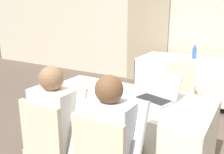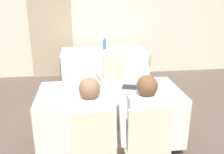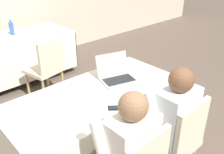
{
  "view_description": "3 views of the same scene",
  "coord_description": "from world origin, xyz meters",
  "px_view_note": "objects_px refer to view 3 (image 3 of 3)",
  "views": [
    {
      "loc": [
        1.1,
        -2.08,
        1.59
      ],
      "look_at": [
        0.0,
        -0.21,
        0.99
      ],
      "focal_mm": 40.0,
      "sensor_mm": 36.0,
      "label": 1
    },
    {
      "loc": [
        -0.33,
        -2.79,
        1.88
      ],
      "look_at": [
        0.0,
        -0.21,
        0.99
      ],
      "focal_mm": 40.0,
      "sensor_mm": 36.0,
      "label": 2
    },
    {
      "loc": [
        -1.25,
        -1.58,
        1.94
      ],
      "look_at": [
        0.0,
        -0.21,
        0.99
      ],
      "focal_mm": 40.0,
      "sensor_mm": 36.0,
      "label": 3
    }
  ],
  "objects_px": {
    "cell_phone": "(116,108)",
    "chair_far_spare": "(47,66)",
    "water_bottle": "(11,27)",
    "laptop": "(117,76)",
    "chair_near_right": "(176,139)",
    "person_checkered_shirt": "(123,148)",
    "person_white_shirt": "(168,119)"
  },
  "relations": [
    {
      "from": "water_bottle",
      "to": "person_checkered_shirt",
      "type": "bearing_deg",
      "value": -98.37
    },
    {
      "from": "cell_phone",
      "to": "water_bottle",
      "type": "xyz_separation_m",
      "value": [
        0.21,
        2.61,
        0.12
      ]
    },
    {
      "from": "chair_near_right",
      "to": "chair_far_spare",
      "type": "xyz_separation_m",
      "value": [
        -0.06,
        2.09,
        0.0
      ]
    },
    {
      "from": "water_bottle",
      "to": "chair_far_spare",
      "type": "bearing_deg",
      "value": -87.57
    },
    {
      "from": "cell_phone",
      "to": "water_bottle",
      "type": "relative_size",
      "value": 0.53
    },
    {
      "from": "cell_phone",
      "to": "water_bottle",
      "type": "bearing_deg",
      "value": 35.0
    },
    {
      "from": "chair_near_right",
      "to": "person_white_shirt",
      "type": "distance_m",
      "value": 0.19
    },
    {
      "from": "cell_phone",
      "to": "chair_near_right",
      "type": "bearing_deg",
      "value": -104.55
    },
    {
      "from": "person_checkered_shirt",
      "to": "chair_far_spare",
      "type": "bearing_deg",
      "value": -103.31
    },
    {
      "from": "water_bottle",
      "to": "person_white_shirt",
      "type": "xyz_separation_m",
      "value": [
        0.1,
        -2.93,
        -0.21
      ]
    },
    {
      "from": "laptop",
      "to": "chair_far_spare",
      "type": "bearing_deg",
      "value": 111.89
    },
    {
      "from": "chair_near_right",
      "to": "chair_far_spare",
      "type": "bearing_deg",
      "value": -88.32
    },
    {
      "from": "water_bottle",
      "to": "person_white_shirt",
      "type": "distance_m",
      "value": 2.94
    },
    {
      "from": "water_bottle",
      "to": "chair_far_spare",
      "type": "xyz_separation_m",
      "value": [
        0.04,
        -0.94,
        -0.37
      ]
    },
    {
      "from": "chair_far_spare",
      "to": "cell_phone",
      "type": "bearing_deg",
      "value": 70.58
    },
    {
      "from": "cell_phone",
      "to": "chair_far_spare",
      "type": "distance_m",
      "value": 1.71
    },
    {
      "from": "chair_near_right",
      "to": "cell_phone",
      "type": "bearing_deg",
      "value": -54.05
    },
    {
      "from": "chair_far_spare",
      "to": "person_checkered_shirt",
      "type": "distance_m",
      "value": 2.05
    },
    {
      "from": "water_bottle",
      "to": "laptop",
      "type": "bearing_deg",
      "value": -85.83
    },
    {
      "from": "laptop",
      "to": "water_bottle",
      "type": "xyz_separation_m",
      "value": [
        -0.16,
        2.23,
        0.08
      ]
    },
    {
      "from": "chair_far_spare",
      "to": "person_white_shirt",
      "type": "xyz_separation_m",
      "value": [
        0.06,
        -1.99,
        0.16
      ]
    },
    {
      "from": "cell_phone",
      "to": "chair_far_spare",
      "type": "xyz_separation_m",
      "value": [
        0.25,
        1.67,
        -0.25
      ]
    },
    {
      "from": "chair_far_spare",
      "to": "person_white_shirt",
      "type": "bearing_deg",
      "value": 80.71
    },
    {
      "from": "person_white_shirt",
      "to": "chair_far_spare",
      "type": "bearing_deg",
      "value": -88.24
    },
    {
      "from": "water_bottle",
      "to": "person_checkered_shirt",
      "type": "relative_size",
      "value": 0.23
    },
    {
      "from": "cell_phone",
      "to": "chair_far_spare",
      "type": "height_order",
      "value": "chair_far_spare"
    },
    {
      "from": "person_checkered_shirt",
      "to": "cell_phone",
      "type": "bearing_deg",
      "value": -125.12
    },
    {
      "from": "chair_near_right",
      "to": "laptop",
      "type": "bearing_deg",
      "value": -94.4
    },
    {
      "from": "laptop",
      "to": "cell_phone",
      "type": "relative_size",
      "value": 2.97
    },
    {
      "from": "person_checkered_shirt",
      "to": "chair_near_right",
      "type": "bearing_deg",
      "value": 169.05
    },
    {
      "from": "person_checkered_shirt",
      "to": "person_white_shirt",
      "type": "bearing_deg",
      "value": -180.0
    },
    {
      "from": "cell_phone",
      "to": "person_checkered_shirt",
      "type": "relative_size",
      "value": 0.12
    }
  ]
}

